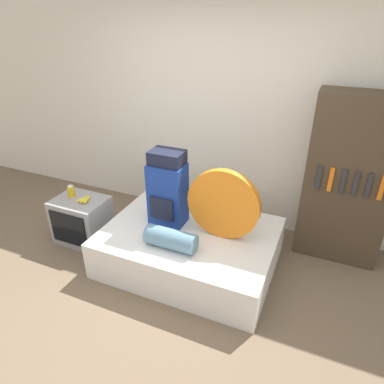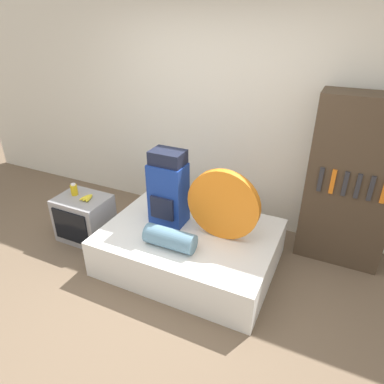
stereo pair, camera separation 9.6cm
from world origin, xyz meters
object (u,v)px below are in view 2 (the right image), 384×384
sleeping_roll (170,238)px  tent_bag (223,205)px  canister (74,190)px  backpack (168,189)px  television (85,218)px  bookshelf (351,184)px

sleeping_roll → tent_bag: bearing=44.6°
tent_bag → canister: bearing=-176.1°
backpack → television: bearing=-170.3°
television → bookshelf: size_ratio=0.33×
tent_bag → bookshelf: bookshelf is taller
bookshelf → television: bearing=-161.5°
backpack → canister: size_ratio=5.70×
sleeping_roll → bookshelf: bearing=38.0°
backpack → bookshelf: (1.66, 0.72, 0.09)m
tent_bag → bookshelf: (1.05, 0.74, 0.11)m
canister → tent_bag: bearing=3.9°
backpack → canister: bearing=-172.9°
bookshelf → canister: bearing=-162.8°
tent_bag → bookshelf: 1.30m
tent_bag → canister: (-1.74, -0.12, -0.17)m
television → bookshelf: (2.68, 0.90, 0.61)m
tent_bag → canister: tent_bag is taller
sleeping_roll → television: size_ratio=0.85×
canister → television: bearing=-16.0°
sleeping_roll → canister: size_ratio=3.55×
sleeping_roll → canister: (-1.37, 0.25, 0.09)m
sleeping_roll → canister: canister is taller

